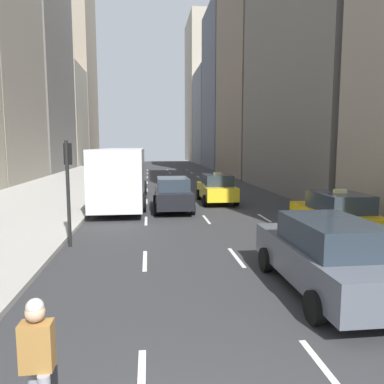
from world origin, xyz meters
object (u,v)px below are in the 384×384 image
at_px(taxi_lead, 336,215).
at_px(city_bus, 122,173).
at_px(taxi_second, 217,188).
at_px(traffic_light_pole, 68,176).
at_px(skateboarder, 38,364).
at_px(sedan_silver_behind, 173,194).
at_px(sedan_black_near, 325,255).

height_order(taxi_lead, city_bus, city_bus).
distance_m(taxi_lead, taxi_second, 9.55).
xyz_separation_m(city_bus, traffic_light_pole, (-1.14, -9.63, 0.62)).
distance_m(taxi_second, skateboarder, 18.63).
height_order(taxi_second, sedan_silver_behind, taxi_second).
height_order(city_bus, traffic_light_pole, traffic_light_pole).
relative_size(taxi_lead, sedan_black_near, 0.89).
relative_size(taxi_lead, traffic_light_pole, 1.22).
height_order(taxi_lead, skateboarder, taxi_lead).
distance_m(taxi_lead, skateboarder, 11.92).
bearing_deg(city_bus, sedan_silver_behind, -47.17).
bearing_deg(taxi_lead, taxi_second, 107.05).
bearing_deg(skateboarder, sedan_silver_behind, 80.66).
xyz_separation_m(city_bus, skateboarder, (0.28, -18.44, -0.82)).
xyz_separation_m(skateboarder, traffic_light_pole, (-1.42, 8.81, 1.45)).
height_order(taxi_lead, sedan_silver_behind, taxi_lead).
relative_size(taxi_second, traffic_light_pole, 1.22).
bearing_deg(sedan_silver_behind, taxi_lead, -50.06).
relative_size(taxi_second, sedan_black_near, 0.89).
distance_m(taxi_lead, traffic_light_pole, 9.67).
bearing_deg(sedan_black_near, traffic_light_pole, 143.79).
bearing_deg(taxi_second, sedan_black_near, -90.00).
distance_m(city_bus, traffic_light_pole, 9.71).
height_order(sedan_black_near, traffic_light_pole, traffic_light_pole).
xyz_separation_m(taxi_second, traffic_light_pole, (-6.75, -9.04, 1.53)).
bearing_deg(sedan_black_near, taxi_lead, 59.98).
bearing_deg(skateboarder, taxi_second, 73.37).
bearing_deg(taxi_lead, traffic_light_pole, 179.42).
relative_size(taxi_lead, city_bus, 0.38).
bearing_deg(skateboarder, traffic_light_pole, 99.14).
relative_size(taxi_second, city_bus, 0.38).
relative_size(taxi_second, sedan_silver_behind, 0.97).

